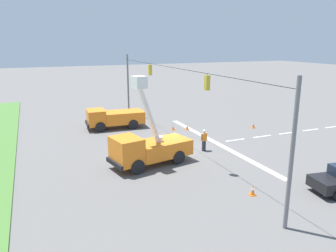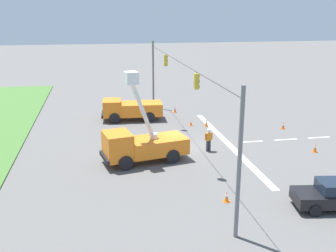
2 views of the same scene
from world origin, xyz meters
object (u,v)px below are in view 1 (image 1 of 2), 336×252
Objects in this scene: utility_truck_bucket_lift at (148,147)px; utility_truck_support_near at (114,117)px; traffic_cone_mid_left at (173,127)px; road_worker at (204,139)px; traffic_cone_foreground_left at (187,126)px; traffic_cone_mid_right at (253,125)px; traffic_cone_near_bucket at (151,117)px; traffic_cone_foreground_right at (293,141)px; traffic_cone_lane_edge_b at (253,190)px.

utility_truck_support_near is (11.12, -0.31, -0.23)m from utility_truck_bucket_lift.
utility_truck_support_near reaches higher than traffic_cone_mid_left.
road_worker is 6.70m from traffic_cone_foreground_left.
road_worker is 2.66× the size of traffic_cone_mid_right.
traffic_cone_mid_left is at bearing 71.13° from traffic_cone_foreground_left.
traffic_cone_near_bucket is (13.21, -5.08, -1.01)m from utility_truck_bucket_lift.
utility_truck_support_near is at bearing 26.28° from road_worker.
traffic_cone_foreground_right is at bearing -138.91° from traffic_cone_mid_left.
utility_truck_bucket_lift is 10.35m from traffic_cone_foreground_left.
utility_truck_bucket_lift is 3.60× the size of road_worker.
traffic_cone_near_bucket is at bearing 5.24° from traffic_cone_mid_left.
utility_truck_support_near is 8.57× the size of traffic_cone_foreground_right.
traffic_cone_foreground_left is 0.99× the size of traffic_cone_foreground_right.
road_worker is at bearing -179.37° from traffic_cone_near_bucket.
traffic_cone_mid_left is (0.46, 1.35, -0.06)m from traffic_cone_foreground_left.
utility_truck_bucket_lift is 11.13m from utility_truck_support_near.
traffic_cone_foreground_right reaches higher than traffic_cone_lane_edge_b.
traffic_cone_foreground_right is 1.03× the size of traffic_cone_mid_right.
traffic_cone_mid_left is (6.92, -0.34, -0.72)m from road_worker.
road_worker reaches higher than traffic_cone_foreground_left.
utility_truck_bucket_lift is 13.06m from traffic_cone_foreground_right.
traffic_cone_foreground_right is 1.10× the size of traffic_cone_lane_edge_b.
traffic_cone_foreground_right is 11.14m from traffic_cone_lane_edge_b.
traffic_cone_mid_right is at bearing -107.81° from traffic_cone_foreground_left.
utility_truck_bucket_lift is 14.19m from traffic_cone_near_bucket.
traffic_cone_near_bucket is (12.01, 0.13, -0.68)m from road_worker.
traffic_cone_mid_left is 8.27m from traffic_cone_mid_right.
utility_truck_support_near is 14.25m from traffic_cone_mid_right.
road_worker reaches higher than traffic_cone_mid_left.
traffic_cone_foreground_right reaches higher than traffic_cone_mid_right.
utility_truck_bucket_lift reaches higher than traffic_cone_mid_left.
utility_truck_support_near is 6.09m from traffic_cone_mid_left.
utility_truck_bucket_lift is 9.56× the size of traffic_cone_mid_right.
traffic_cone_foreground_right is at bearing 176.24° from traffic_cone_mid_right.
traffic_cone_mid_left is at bearing -6.19° from traffic_cone_lane_edge_b.
traffic_cone_foreground_left is 1.09× the size of traffic_cone_lane_edge_b.
traffic_cone_lane_edge_b is (-17.99, -3.61, -0.80)m from utility_truck_support_near.
traffic_cone_mid_left is at bearing -34.31° from utility_truck_bucket_lift.
road_worker is 12.03m from traffic_cone_near_bucket.
traffic_cone_foreground_right is (-0.45, -13.01, -0.99)m from utility_truck_bucket_lift.
traffic_cone_lane_edge_b is (-14.53, 2.98, -0.03)m from traffic_cone_foreground_left.
traffic_cone_mid_right is (-5.55, -13.10, -0.78)m from utility_truck_support_near.
utility_truck_bucket_lift reaches higher than utility_truck_support_near.
traffic_cone_mid_right is (5.57, -13.41, -1.01)m from utility_truck_bucket_lift.
road_worker is at bearing -153.72° from utility_truck_support_near.
traffic_cone_foreground_right is 15.80m from traffic_cone_near_bucket.
road_worker is 8.21m from traffic_cone_lane_edge_b.
utility_truck_bucket_lift is 9.89m from traffic_cone_mid_left.
traffic_cone_mid_right reaches higher than traffic_cone_lane_edge_b.
road_worker is at bearing -76.98° from utility_truck_bucket_lift.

